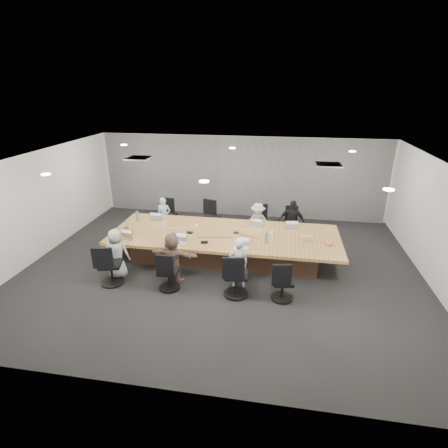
% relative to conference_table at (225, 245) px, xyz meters
% --- Properties ---
extents(floor, '(10.00, 8.00, 0.00)m').
position_rel_conference_table_xyz_m(floor, '(0.00, -0.50, -0.40)').
color(floor, black).
rests_on(floor, ground).
extents(ceiling, '(10.00, 8.00, 0.00)m').
position_rel_conference_table_xyz_m(ceiling, '(0.00, -0.50, 2.40)').
color(ceiling, white).
rests_on(ceiling, wall_back).
extents(wall_back, '(10.00, 0.00, 2.80)m').
position_rel_conference_table_xyz_m(wall_back, '(0.00, 3.50, 1.00)').
color(wall_back, beige).
rests_on(wall_back, ground).
extents(wall_front, '(10.00, 0.00, 2.80)m').
position_rel_conference_table_xyz_m(wall_front, '(0.00, -4.50, 1.00)').
color(wall_front, beige).
rests_on(wall_front, ground).
extents(wall_left, '(0.00, 8.00, 2.80)m').
position_rel_conference_table_xyz_m(wall_left, '(-5.00, -0.50, 1.00)').
color(wall_left, beige).
rests_on(wall_left, ground).
extents(wall_right, '(0.00, 8.00, 2.80)m').
position_rel_conference_table_xyz_m(wall_right, '(5.00, -0.50, 1.00)').
color(wall_right, beige).
rests_on(wall_right, ground).
extents(curtain, '(9.80, 0.04, 2.80)m').
position_rel_conference_table_xyz_m(curtain, '(0.00, 3.42, 1.00)').
color(curtain, gray).
rests_on(curtain, ground).
extents(conference_table, '(6.00, 2.20, 0.74)m').
position_rel_conference_table_xyz_m(conference_table, '(0.00, 0.00, 0.00)').
color(conference_table, '#4B3023').
rests_on(conference_table, ground).
extents(chair_0, '(0.64, 0.64, 0.82)m').
position_rel_conference_table_xyz_m(chair_0, '(-2.14, 1.70, 0.01)').
color(chair_0, black).
rests_on(chair_0, ground).
extents(chair_1, '(0.72, 0.72, 0.85)m').
position_rel_conference_table_xyz_m(chair_1, '(-0.73, 1.70, 0.02)').
color(chair_1, black).
rests_on(chair_1, ground).
extents(chair_2, '(0.61, 0.61, 0.73)m').
position_rel_conference_table_xyz_m(chair_2, '(0.78, 1.70, -0.04)').
color(chair_2, black).
rests_on(chair_2, ground).
extents(chair_3, '(0.50, 0.50, 0.73)m').
position_rel_conference_table_xyz_m(chair_3, '(1.77, 1.70, -0.03)').
color(chair_3, black).
rests_on(chair_3, ground).
extents(chair_4, '(0.69, 0.69, 0.85)m').
position_rel_conference_table_xyz_m(chair_4, '(-2.43, -1.70, 0.02)').
color(chair_4, black).
rests_on(chair_4, ground).
extents(chair_5, '(0.51, 0.51, 0.76)m').
position_rel_conference_table_xyz_m(chair_5, '(-1.02, -1.70, -0.02)').
color(chair_5, black).
rests_on(chair_5, ground).
extents(chair_6, '(0.67, 0.67, 0.88)m').
position_rel_conference_table_xyz_m(chair_6, '(0.54, -1.70, 0.04)').
color(chair_6, black).
rests_on(chair_6, ground).
extents(chair_7, '(0.58, 0.58, 0.75)m').
position_rel_conference_table_xyz_m(chair_7, '(1.56, -1.70, -0.03)').
color(chair_7, black).
rests_on(chair_7, ground).
extents(person_0, '(0.47, 0.34, 1.18)m').
position_rel_conference_table_xyz_m(person_0, '(-2.14, 1.35, 0.19)').
color(person_0, '#A0B4CC').
rests_on(person_0, ground).
extents(laptop_0, '(0.38, 0.27, 0.02)m').
position_rel_conference_table_xyz_m(laptop_0, '(-2.14, 0.80, 0.35)').
color(laptop_0, '#B2B2B7').
rests_on(laptop_0, conference_table).
extents(person_2, '(0.83, 0.57, 1.17)m').
position_rel_conference_table_xyz_m(person_2, '(0.78, 1.35, 0.18)').
color(person_2, '#A9A9A9').
rests_on(person_2, ground).
extents(laptop_2, '(0.36, 0.27, 0.02)m').
position_rel_conference_table_xyz_m(laptop_2, '(0.78, 0.80, 0.35)').
color(laptop_2, '#B2B2B7').
rests_on(laptop_2, conference_table).
extents(person_3, '(0.83, 0.50, 1.33)m').
position_rel_conference_table_xyz_m(person_3, '(1.77, 1.35, 0.26)').
color(person_3, black).
rests_on(person_3, ground).
extents(laptop_3, '(0.37, 0.28, 0.02)m').
position_rel_conference_table_xyz_m(laptop_3, '(1.77, 0.80, 0.35)').
color(laptop_3, '#B2B2B7').
rests_on(laptop_3, conference_table).
extents(person_4, '(0.66, 0.49, 1.24)m').
position_rel_conference_table_xyz_m(person_4, '(-2.43, -1.35, 0.22)').
color(person_4, '#A7AFA5').
rests_on(person_4, ground).
extents(laptop_4, '(0.38, 0.29, 0.02)m').
position_rel_conference_table_xyz_m(laptop_4, '(-2.43, -0.80, 0.35)').
color(laptop_4, '#8C6647').
rests_on(laptop_4, conference_table).
extents(person_5, '(1.18, 0.45, 1.25)m').
position_rel_conference_table_xyz_m(person_5, '(-1.02, -1.35, 0.22)').
color(person_5, brown).
rests_on(person_5, ground).
extents(laptop_5, '(0.37, 0.27, 0.02)m').
position_rel_conference_table_xyz_m(laptop_5, '(-1.02, -0.80, 0.35)').
color(laptop_5, '#B2B2B7').
rests_on(laptop_5, conference_table).
extents(person_6, '(0.51, 0.40, 1.22)m').
position_rel_conference_table_xyz_m(person_6, '(0.54, -1.35, 0.21)').
color(person_6, silver).
rests_on(person_6, ground).
extents(laptop_6, '(0.36, 0.26, 0.02)m').
position_rel_conference_table_xyz_m(laptop_6, '(0.54, -0.80, 0.35)').
color(laptop_6, '#B2B2B7').
rests_on(laptop_6, conference_table).
extents(bottle_green_left, '(0.08, 0.08, 0.28)m').
position_rel_conference_table_xyz_m(bottle_green_left, '(-2.65, 0.53, 0.48)').
color(bottle_green_left, '#47835B').
rests_on(bottle_green_left, conference_table).
extents(bottle_green_right, '(0.09, 0.09, 0.27)m').
position_rel_conference_table_xyz_m(bottle_green_right, '(1.12, -0.41, 0.47)').
color(bottle_green_right, '#47835B').
rests_on(bottle_green_right, conference_table).
extents(bottle_clear, '(0.08, 0.08, 0.24)m').
position_rel_conference_table_xyz_m(bottle_clear, '(-1.67, -0.00, 0.46)').
color(bottle_clear, silver).
rests_on(bottle_clear, conference_table).
extents(cup_white_far, '(0.10, 0.10, 0.11)m').
position_rel_conference_table_xyz_m(cup_white_far, '(-0.83, 0.24, 0.39)').
color(cup_white_far, white).
rests_on(cup_white_far, conference_table).
extents(cup_white_near, '(0.08, 0.08, 0.09)m').
position_rel_conference_table_xyz_m(cup_white_near, '(1.23, 0.13, 0.38)').
color(cup_white_near, white).
rests_on(cup_white_near, conference_table).
extents(mug_brown, '(0.11, 0.11, 0.11)m').
position_rel_conference_table_xyz_m(mug_brown, '(-2.65, -0.22, 0.40)').
color(mug_brown, brown).
rests_on(mug_brown, conference_table).
extents(mic_left, '(0.18, 0.14, 0.03)m').
position_rel_conference_table_xyz_m(mic_left, '(-0.93, -0.13, 0.35)').
color(mic_left, black).
rests_on(mic_left, conference_table).
extents(mic_right, '(0.14, 0.10, 0.03)m').
position_rel_conference_table_xyz_m(mic_right, '(0.29, 0.08, 0.35)').
color(mic_right, black).
rests_on(mic_right, conference_table).
extents(stapler, '(0.18, 0.08, 0.07)m').
position_rel_conference_table_xyz_m(stapler, '(-0.39, -0.70, 0.37)').
color(stapler, black).
rests_on(stapler, conference_table).
extents(canvas_bag, '(0.24, 0.15, 0.13)m').
position_rel_conference_table_xyz_m(canvas_bag, '(2.13, -0.11, 0.40)').
color(canvas_bag, tan).
rests_on(canvas_bag, conference_table).
extents(snack_packet, '(0.22, 0.22, 0.04)m').
position_rel_conference_table_xyz_m(snack_packet, '(2.63, -0.26, 0.36)').
color(snack_packet, '#C65428').
rests_on(snack_packet, conference_table).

